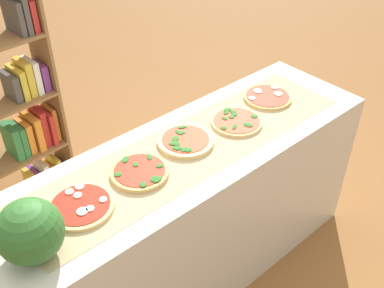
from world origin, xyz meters
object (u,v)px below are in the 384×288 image
watermelon (30,231)px  bookshelf (16,114)px  pizza_spinach_1 (140,172)px  pizza_mozzarella_0 (81,206)px  pizza_spinach_2 (185,141)px  pizza_mozzarella_4 (267,97)px  pizza_spinach_3 (236,122)px

watermelon → bookshelf: size_ratio=0.15×
pizza_spinach_1 → bookshelf: bookshelf is taller
pizza_mozzarella_0 → pizza_spinach_2: bearing=5.0°
pizza_spinach_1 → pizza_mozzarella_4: (0.91, 0.05, -0.00)m
pizza_spinach_1 → pizza_spinach_3: size_ratio=1.00×
pizza_spinach_3 → watermelon: (-1.15, -0.11, 0.11)m
pizza_mozzarella_0 → pizza_mozzarella_4: size_ratio=1.04×
pizza_mozzarella_4 → watermelon: size_ratio=1.10×
pizza_mozzarella_4 → bookshelf: bearing=131.6°
pizza_mozzarella_4 → pizza_spinach_2: bearing=-179.0°
watermelon → bookshelf: (0.45, 1.30, -0.34)m
pizza_mozzarella_0 → pizza_mozzarella_4: bearing=3.0°
pizza_mozzarella_0 → watermelon: bearing=-157.6°
pizza_spinach_2 → pizza_spinach_3: size_ratio=1.05×
pizza_mozzarella_0 → bookshelf: size_ratio=0.18×
watermelon → pizza_spinach_2: bearing=10.2°
pizza_spinach_1 → bookshelf: (-0.10, 1.19, -0.24)m
pizza_spinach_3 → pizza_mozzarella_4: same height
pizza_mozzarella_4 → pizza_spinach_1: bearing=-176.7°
pizza_spinach_1 → watermelon: watermelon is taller
pizza_mozzarella_0 → pizza_spinach_1: pizza_spinach_1 is taller
pizza_mozzarella_0 → watermelon: (-0.24, -0.10, 0.11)m
pizza_spinach_2 → bookshelf: (-0.40, 1.15, -0.24)m
pizza_spinach_1 → bookshelf: 1.22m
pizza_spinach_2 → pizza_spinach_3: 0.31m
pizza_spinach_1 → bookshelf: size_ratio=0.17×
pizza_mozzarella_0 → pizza_spinach_3: pizza_mozzarella_0 is taller
pizza_spinach_2 → bookshelf: bookshelf is taller
pizza_spinach_1 → watermelon: bearing=-168.6°
pizza_spinach_1 → pizza_spinach_3: 0.61m
pizza_spinach_1 → pizza_spinach_2: (0.30, 0.04, 0.00)m
pizza_mozzarella_0 → watermelon: watermelon is taller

